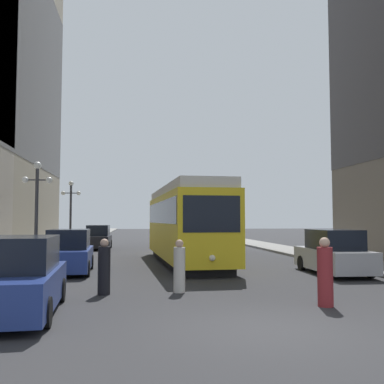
{
  "coord_description": "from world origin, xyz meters",
  "views": [
    {
      "loc": [
        -2.72,
        -8.79,
        2.22
      ],
      "look_at": [
        -0.04,
        11.47,
        3.53
      ],
      "focal_mm": 40.86,
      "sensor_mm": 36.0,
      "label": 1
    }
  ],
  "objects_px": {
    "parked_car_right_far": "(334,253)",
    "lamp_post_left_near": "(37,195)",
    "parked_car_left_near": "(98,238)",
    "parked_car_left_mid": "(69,253)",
    "pedestrian_crossing_far": "(104,268)",
    "pedestrian_on_sidewalk": "(179,268)",
    "streetcar": "(185,222)",
    "pedestrian_crossing_near": "(325,274)",
    "parked_car_left_far": "(18,278)",
    "lamp_post_left_far": "(71,203)",
    "transit_bus": "(210,223)"
  },
  "relations": [
    {
      "from": "parked_car_left_near",
      "to": "lamp_post_left_near",
      "type": "bearing_deg",
      "value": -98.12
    },
    {
      "from": "parked_car_right_far",
      "to": "lamp_post_left_far",
      "type": "xyz_separation_m",
      "value": [
        -12.75,
        15.61,
        2.58
      ]
    },
    {
      "from": "parked_car_left_mid",
      "to": "parked_car_right_far",
      "type": "xyz_separation_m",
      "value": [
        10.85,
        -1.81,
        0.0
      ]
    },
    {
      "from": "pedestrian_crossing_near",
      "to": "lamp_post_left_near",
      "type": "height_order",
      "value": "lamp_post_left_near"
    },
    {
      "from": "lamp_post_left_far",
      "to": "pedestrian_on_sidewalk",
      "type": "bearing_deg",
      "value": -72.74
    },
    {
      "from": "parked_car_left_near",
      "to": "parked_car_left_far",
      "type": "bearing_deg",
      "value": -89.48
    },
    {
      "from": "parked_car_left_far",
      "to": "pedestrian_crossing_near",
      "type": "height_order",
      "value": "parked_car_left_far"
    },
    {
      "from": "pedestrian_on_sidewalk",
      "to": "streetcar",
      "type": "bearing_deg",
      "value": 120.76
    },
    {
      "from": "pedestrian_on_sidewalk",
      "to": "parked_car_left_near",
      "type": "bearing_deg",
      "value": 139.71
    },
    {
      "from": "parked_car_left_near",
      "to": "pedestrian_crossing_near",
      "type": "height_order",
      "value": "parked_car_left_near"
    },
    {
      "from": "streetcar",
      "to": "parked_car_left_near",
      "type": "height_order",
      "value": "streetcar"
    },
    {
      "from": "pedestrian_crossing_far",
      "to": "parked_car_left_far",
      "type": "bearing_deg",
      "value": 108.25
    },
    {
      "from": "parked_car_left_near",
      "to": "lamp_post_left_near",
      "type": "distance_m",
      "value": 12.9
    },
    {
      "from": "parked_car_left_far",
      "to": "transit_bus",
      "type": "bearing_deg",
      "value": 67.0
    },
    {
      "from": "parked_car_left_near",
      "to": "pedestrian_crossing_near",
      "type": "relative_size",
      "value": 2.55
    },
    {
      "from": "streetcar",
      "to": "parked_car_left_far",
      "type": "height_order",
      "value": "streetcar"
    },
    {
      "from": "parked_car_right_far",
      "to": "lamp_post_left_near",
      "type": "distance_m",
      "value": 13.72
    },
    {
      "from": "parked_car_left_far",
      "to": "lamp_post_left_far",
      "type": "height_order",
      "value": "lamp_post_left_far"
    },
    {
      "from": "parked_car_left_mid",
      "to": "pedestrian_crossing_near",
      "type": "height_order",
      "value": "parked_car_left_mid"
    },
    {
      "from": "parked_car_left_far",
      "to": "lamp_post_left_far",
      "type": "xyz_separation_m",
      "value": [
        -1.9,
        21.9,
        2.58
      ]
    },
    {
      "from": "transit_bus",
      "to": "parked_car_left_near",
      "type": "height_order",
      "value": "transit_bus"
    },
    {
      "from": "parked_car_right_far",
      "to": "pedestrian_on_sidewalk",
      "type": "distance_m",
      "value": 7.7
    },
    {
      "from": "parked_car_right_far",
      "to": "parked_car_left_far",
      "type": "height_order",
      "value": "same"
    },
    {
      "from": "pedestrian_crossing_near",
      "to": "parked_car_right_far",
      "type": "bearing_deg",
      "value": -96.06
    },
    {
      "from": "parked_car_left_near",
      "to": "parked_car_left_mid",
      "type": "relative_size",
      "value": 1.02
    },
    {
      "from": "parked_car_left_mid",
      "to": "pedestrian_on_sidewalk",
      "type": "xyz_separation_m",
      "value": [
        4.1,
        -5.5,
        -0.09
      ]
    },
    {
      "from": "transit_bus",
      "to": "pedestrian_on_sidewalk",
      "type": "distance_m",
      "value": 23.46
    },
    {
      "from": "transit_bus",
      "to": "parked_car_left_far",
      "type": "height_order",
      "value": "transit_bus"
    },
    {
      "from": "parked_car_right_far",
      "to": "parked_car_left_near",
      "type": "bearing_deg",
      "value": -55.46
    },
    {
      "from": "pedestrian_crossing_near",
      "to": "lamp_post_left_far",
      "type": "bearing_deg",
      "value": -45.5
    },
    {
      "from": "lamp_post_left_far",
      "to": "parked_car_left_mid",
      "type": "bearing_deg",
      "value": -82.16
    },
    {
      "from": "streetcar",
      "to": "pedestrian_crossing_near",
      "type": "bearing_deg",
      "value": -81.6
    },
    {
      "from": "parked_car_left_mid",
      "to": "pedestrian_crossing_far",
      "type": "height_order",
      "value": "parked_car_left_mid"
    },
    {
      "from": "transit_bus",
      "to": "lamp_post_left_far",
      "type": "bearing_deg",
      "value": -163.0
    },
    {
      "from": "pedestrian_crossing_near",
      "to": "pedestrian_on_sidewalk",
      "type": "height_order",
      "value": "pedestrian_crossing_near"
    },
    {
      "from": "parked_car_left_mid",
      "to": "pedestrian_on_sidewalk",
      "type": "relative_size",
      "value": 2.75
    },
    {
      "from": "pedestrian_crossing_far",
      "to": "pedestrian_on_sidewalk",
      "type": "bearing_deg",
      "value": -123.6
    },
    {
      "from": "lamp_post_left_near",
      "to": "lamp_post_left_far",
      "type": "xyz_separation_m",
      "value": [
        0.0,
        11.23,
        0.04
      ]
    },
    {
      "from": "parked_car_left_near",
      "to": "parked_car_left_far",
      "type": "relative_size",
      "value": 0.93
    },
    {
      "from": "parked_car_left_mid",
      "to": "pedestrian_crossing_far",
      "type": "relative_size",
      "value": 2.68
    },
    {
      "from": "pedestrian_on_sidewalk",
      "to": "lamp_post_left_far",
      "type": "height_order",
      "value": "lamp_post_left_far"
    },
    {
      "from": "lamp_post_left_far",
      "to": "parked_car_left_near",
      "type": "bearing_deg",
      "value": 33.96
    },
    {
      "from": "parked_car_left_near",
      "to": "pedestrian_crossing_near",
      "type": "bearing_deg",
      "value": -71.36
    },
    {
      "from": "transit_bus",
      "to": "pedestrian_crossing_far",
      "type": "relative_size",
      "value": 7.36
    },
    {
      "from": "parked_car_left_mid",
      "to": "parked_car_right_far",
      "type": "relative_size",
      "value": 0.98
    },
    {
      "from": "parked_car_left_near",
      "to": "transit_bus",
      "type": "bearing_deg",
      "value": 14.88
    },
    {
      "from": "parked_car_left_far",
      "to": "parked_car_right_far",
      "type": "bearing_deg",
      "value": 26.7
    },
    {
      "from": "pedestrian_crossing_far",
      "to": "streetcar",
      "type": "bearing_deg",
      "value": -56.72
    },
    {
      "from": "pedestrian_crossing_far",
      "to": "lamp_post_left_near",
      "type": "bearing_deg",
      "value": -11.13
    },
    {
      "from": "parked_car_right_far",
      "to": "pedestrian_crossing_near",
      "type": "xyz_separation_m",
      "value": [
        -3.25,
        -6.34,
        -0.02
      ]
    }
  ]
}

